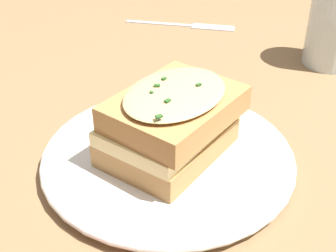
# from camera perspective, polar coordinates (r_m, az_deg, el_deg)

# --- Properties ---
(ground_plane) EXTENTS (2.40, 2.40, 0.00)m
(ground_plane) POSITION_cam_1_polar(r_m,az_deg,el_deg) (0.50, 0.06, -2.74)
(ground_plane) COLOR olive
(dinner_plate) EXTENTS (0.25, 0.25, 0.01)m
(dinner_plate) POSITION_cam_1_polar(r_m,az_deg,el_deg) (0.47, 0.00, -3.76)
(dinner_plate) COLOR white
(dinner_plate) RESTS_ON ground_plane
(sandwich) EXTENTS (0.16, 0.16, 0.08)m
(sandwich) POSITION_cam_1_polar(r_m,az_deg,el_deg) (0.45, 0.20, 0.44)
(sandwich) COLOR #B2844C
(sandwich) RESTS_ON dinner_plate
(fork) EXTENTS (0.18, 0.09, 0.00)m
(fork) POSITION_cam_1_polar(r_m,az_deg,el_deg) (0.81, 3.02, 12.16)
(fork) COLOR silver
(fork) RESTS_ON ground_plane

